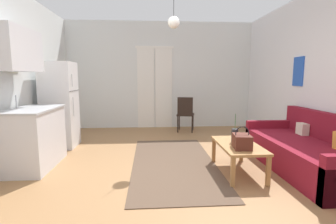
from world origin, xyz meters
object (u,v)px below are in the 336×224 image
Objects in this scene: couch at (309,153)px; pendant_lamp_far at (174,22)px; refrigerator at (60,105)px; bamboo_vase at (235,135)px; handbag at (242,141)px; coffee_table at (238,148)px; accent_chair at (185,113)px.

pendant_lamp_far is at bearing 151.38° from couch.
pendant_lamp_far is (2.19, -0.54, 1.48)m from refrigerator.
bamboo_vase reaches higher than couch.
couch is 3.47× the size of pendant_lamp_far.
handbag is (-1.13, -0.23, 0.26)m from couch.
pendant_lamp_far is (-0.84, 1.07, 1.95)m from coffee_table.
bamboo_vase is at bearing -50.02° from pendant_lamp_far.
accent_chair is (-1.47, 2.75, 0.23)m from couch.
handbag is 0.19× the size of refrigerator.
accent_chair is at bearing 97.74° from coffee_table.
couch is at bearing -4.20° from bamboo_vase.
couch reaches higher than handbag.
bamboo_vase is at bearing -26.74° from refrigerator.
handbag is at bearing -91.65° from bamboo_vase.
refrigerator is 2.67× the size of pendant_lamp_far.
coffee_table is (-1.10, -0.02, 0.10)m from couch.
accent_chair is (-0.35, 2.67, -0.03)m from bamboo_vase.
coffee_table is 2.79m from accent_chair.
pendant_lamp_far is at bearing 128.06° from coffee_table.
coffee_table is 3.47m from refrigerator.
refrigerator is at bearing 153.26° from bamboo_vase.
pendant_lamp_far is (-0.46, -1.69, 1.83)m from accent_chair.
couch is 1.18m from handbag.
refrigerator is at bearing 148.62° from handbag.
couch is 2.12× the size of coffee_table.
handbag is 0.52× the size of pendant_lamp_far.
couch is at bearing 130.94° from accent_chair.
pendant_lamp_far is at bearing 87.46° from accent_chair.
accent_chair is (-0.38, 2.76, 0.12)m from coffee_table.
coffee_table is at bearing 81.75° from handbag.
couch is at bearing 0.81° from coffee_table.
pendant_lamp_far is (-1.93, 1.06, 2.05)m from couch.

